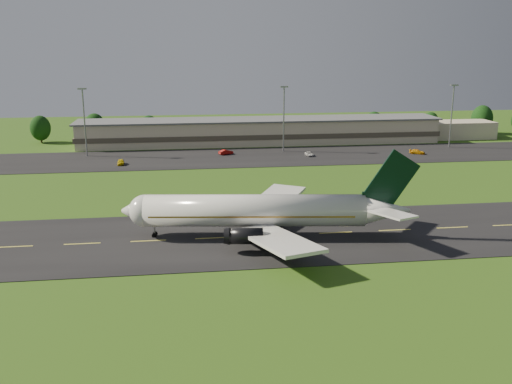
{
  "coord_description": "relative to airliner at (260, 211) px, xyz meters",
  "views": [
    {
      "loc": [
        -26.97,
        -93.89,
        32.74
      ],
      "look_at": [
        -13.32,
        8.0,
        6.0
      ],
      "focal_mm": 40.0,
      "sensor_mm": 36.0,
      "label": 1
    }
  ],
  "objects": [
    {
      "name": "terminal",
      "position": [
        20.18,
        96.29,
        -0.67
      ],
      "size": [
        145.0,
        16.0,
        8.4
      ],
      "color": "#C5B296",
      "rests_on": "ground"
    },
    {
      "name": "service_vehicle_c",
      "position": [
        25.11,
        71.45,
        -3.97
      ],
      "size": [
        2.12,
        4.31,
        1.18
      ],
      "primitive_type": "imported",
      "rotation": [
        0.0,
        0.0,
        0.04
      ],
      "color": "silver",
      "rests_on": "apron"
    },
    {
      "name": "apron",
      "position": [
        13.78,
        72.11,
        -4.61
      ],
      "size": [
        260.0,
        30.0,
        0.1
      ],
      "primitive_type": "cube",
      "color": "black",
      "rests_on": "ground"
    },
    {
      "name": "ground",
      "position": [
        13.78,
        0.11,
        -4.66
      ],
      "size": [
        360.0,
        360.0,
        0.0
      ],
      "primitive_type": "plane",
      "color": "#234912",
      "rests_on": "ground"
    },
    {
      "name": "airliner",
      "position": [
        0.0,
        0.0,
        0.0
      ],
      "size": [
        51.17,
        41.84,
        15.57
      ],
      "rotation": [
        0.0,
        0.0,
        -0.13
      ],
      "color": "silver",
      "rests_on": "ground"
    },
    {
      "name": "tree_line",
      "position": [
        42.34,
        106.45,
        0.41
      ],
      "size": [
        194.1,
        9.58,
        10.67
      ],
      "color": "black",
      "rests_on": "ground"
    },
    {
      "name": "light_mast_west",
      "position": [
        -41.22,
        80.11,
        8.08
      ],
      "size": [
        2.4,
        1.2,
        20.35
      ],
      "color": "gray",
      "rests_on": "ground"
    },
    {
      "name": "service_vehicle_d",
      "position": [
        58.63,
        70.02,
        -3.88
      ],
      "size": [
        5.01,
        4.03,
        1.36
      ],
      "primitive_type": "imported",
      "rotation": [
        0.0,
        0.0,
        1.04
      ],
      "color": "orange",
      "rests_on": "apron"
    },
    {
      "name": "service_vehicle_b",
      "position": [
        0.43,
        77.0,
        -3.82
      ],
      "size": [
        4.73,
        3.31,
        1.48
      ],
      "primitive_type": "imported",
      "rotation": [
        0.0,
        0.0,
        2.0
      ],
      "color": "#930C09",
      "rests_on": "apron"
    },
    {
      "name": "light_mast_east",
      "position": [
        73.78,
        80.11,
        8.08
      ],
      "size": [
        2.4,
        1.2,
        20.35
      ],
      "color": "gray",
      "rests_on": "ground"
    },
    {
      "name": "light_mast_centre",
      "position": [
        18.78,
        80.11,
        8.08
      ],
      "size": [
        2.4,
        1.2,
        20.35
      ],
      "color": "gray",
      "rests_on": "ground"
    },
    {
      "name": "taxiway",
      "position": [
        13.78,
        0.11,
        -4.61
      ],
      "size": [
        220.0,
        30.0,
        0.1
      ],
      "primitive_type": "cube",
      "color": "black",
      "rests_on": "ground"
    },
    {
      "name": "service_vehicle_a",
      "position": [
        -29.95,
        65.75,
        -3.81
      ],
      "size": [
        2.03,
        4.51,
        1.5
      ],
      "primitive_type": "imported",
      "rotation": [
        0.0,
        0.0,
        0.06
      ],
      "color": "gold",
      "rests_on": "apron"
    }
  ]
}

